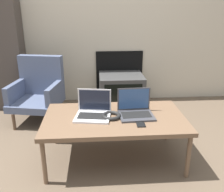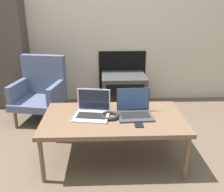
% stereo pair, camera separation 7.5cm
% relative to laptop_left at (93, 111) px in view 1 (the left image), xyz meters
% --- Properties ---
extents(ground_plane, '(14.00, 14.00, 0.00)m').
position_rel_laptop_left_xyz_m(ground_plane, '(0.18, -0.42, -0.46)').
color(ground_plane, brown).
extents(wall_back, '(7.00, 0.08, 2.60)m').
position_rel_laptop_left_xyz_m(wall_back, '(0.18, 1.53, 0.83)').
color(wall_back, '#B7AD99').
rests_on(wall_back, ground_plane).
extents(table, '(1.21, 0.69, 0.42)m').
position_rel_laptop_left_xyz_m(table, '(0.18, -0.03, -0.08)').
color(table, brown).
rests_on(table, ground_plane).
extents(laptop_left, '(0.33, 0.29, 0.22)m').
position_rel_laptop_left_xyz_m(laptop_left, '(0.00, 0.00, 0.00)').
color(laptop_left, silver).
rests_on(laptop_left, table).
extents(laptop_right, '(0.31, 0.26, 0.22)m').
position_rel_laptop_left_xyz_m(laptop_right, '(0.37, 0.00, 0.00)').
color(laptop_right, '#38383D').
rests_on(laptop_right, table).
extents(headphones, '(0.17, 0.17, 0.03)m').
position_rel_laptop_left_xyz_m(headphones, '(0.15, -0.05, -0.03)').
color(headphones, black).
rests_on(headphones, table).
extents(phone, '(0.07, 0.14, 0.01)m').
position_rel_laptop_left_xyz_m(phone, '(0.38, -0.18, -0.04)').
color(phone, black).
rests_on(phone, table).
extents(tv, '(0.58, 0.53, 0.44)m').
position_rel_laptop_left_xyz_m(tv, '(0.38, 1.22, -0.24)').
color(tv, '#383838').
rests_on(tv, ground_plane).
extents(armchair, '(0.63, 0.64, 0.76)m').
position_rel_laptop_left_xyz_m(armchair, '(-0.66, 0.91, -0.09)').
color(armchair, '#47516B').
rests_on(armchair, ground_plane).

